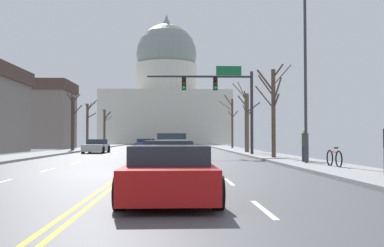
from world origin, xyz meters
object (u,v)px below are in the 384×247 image
Objects in this scene: sedan_near_01 at (176,154)px; sedan_near_02 at (168,159)px; street_lamp_right at (300,58)px; sedan_oncoming_01 at (144,144)px; pickup_truck_near_00 at (171,147)px; bicycle_parked at (334,158)px; pedestrian_01 at (305,143)px; sedan_oncoming_02 at (149,143)px; sedan_oncoming_00 at (96,147)px; signal_gantry at (222,91)px; sedan_near_03 at (170,174)px.

sedan_near_02 reaches higher than sedan_near_01.
street_lamp_right is 33.77m from sedan_oncoming_01.
pickup_truck_near_00 reaches higher than bicycle_parked.
sedan_near_01 is 32.09m from sedan_oncoming_01.
sedan_oncoming_01 is at bearing 108.41° from pedestrian_01.
street_lamp_right reaches higher than sedan_oncoming_02.
sedan_near_01 is 2.61× the size of pedestrian_01.
street_lamp_right is 5.23× the size of pedestrian_01.
street_lamp_right is 2.04× the size of sedan_oncoming_00.
pedestrian_01 reaches higher than sedan_oncoming_01.
sedan_oncoming_01 is (-9.76, 31.98, -4.69)m from street_lamp_right.
sedan_near_03 is at bearing -99.14° from signal_gantry.
pedestrian_01 reaches higher than bicycle_parked.
signal_gantry is 14.94m from bicycle_parked.
sedan_near_02 reaches higher than bicycle_parked.
pedestrian_01 is at bearing -73.25° from signal_gantry.
sedan_near_02 reaches higher than sedan_oncoming_01.
bicycle_parked is (0.16, -3.60, -0.58)m from pedestrian_01.
sedan_near_01 is at bearing -68.83° from sedan_oncoming_00.
pickup_truck_near_00 is at bearing -58.25° from sedan_oncoming_00.
pickup_truck_near_00 is 1.18× the size of sedan_oncoming_01.
pedestrian_01 is at bearing 92.47° from bicycle_parked.
sedan_near_03 is at bearing -90.98° from sedan_near_01.
signal_gantry is 0.91× the size of street_lamp_right.
pickup_truck_near_00 is at bearing -84.27° from sedan_oncoming_02.
sedan_near_01 is 1.02× the size of sedan_near_03.
sedan_oncoming_00 reaches higher than bicycle_parked.
sedan_oncoming_02 is 2.61× the size of bicycle_parked.
bicycle_parked is at bearing -56.54° from sedan_oncoming_00.
sedan_near_01 is (-3.46, -11.25, -4.25)m from signal_gantry.
bicycle_parked is (6.99, -9.88, -0.25)m from pickup_truck_near_00.
street_lamp_right reaches higher than pickup_truck_near_00.
pedestrian_01 is (6.87, 6.61, 0.47)m from sedan_near_02.
sedan_near_03 is at bearing -118.71° from street_lamp_right.
bicycle_parked is at bearing 51.75° from sedan_near_03.
sedan_oncoming_02 is (-3.45, 47.66, -0.03)m from sedan_near_02.
sedan_near_01 is 0.94× the size of sedan_near_02.
pedestrian_01 is (10.30, -30.96, 0.50)m from sedan_oncoming_01.
sedan_near_02 is 5.76m from sedan_near_03.
pedestrian_01 is (6.57, 0.91, 0.51)m from sedan_near_01.
sedan_near_03 is 2.43× the size of bicycle_parked.
pickup_truck_near_00 is 24.92m from sedan_oncoming_01.
sedan_near_03 is 11.18m from bicycle_parked.
bicycle_parked is at bearing -54.72° from pickup_truck_near_00.
signal_gantry is 1.70× the size of sedan_oncoming_01.
sedan_oncoming_02 is 45.86m from bicycle_parked.
sedan_oncoming_01 is at bearing 106.84° from bicycle_parked.
signal_gantry is 22.25m from sedan_oncoming_01.
sedan_near_01 is at bearing -83.31° from sedan_oncoming_01.
street_lamp_right is 7.64m from sedan_near_01.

